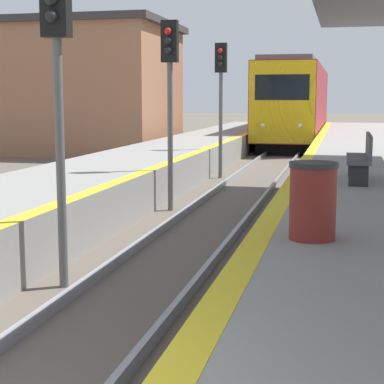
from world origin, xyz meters
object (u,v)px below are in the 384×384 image
at_px(signal_mid, 170,79).
at_px(bench, 362,156).
at_px(signal_far, 221,84).
at_px(trash_bin, 313,201).
at_px(train, 296,103).
at_px(signal_near, 57,65).

bearing_deg(signal_mid, bench, -14.76).
relative_size(signal_mid, bench, 2.27).
bearing_deg(signal_mid, signal_far, 90.00).
bearing_deg(trash_bin, train, 94.48).
xyz_separation_m(train, signal_near, (-1.04, -28.37, 0.74)).
height_order(signal_mid, trash_bin, signal_mid).
relative_size(signal_near, signal_mid, 1.00).
relative_size(signal_mid, signal_far, 1.00).
bearing_deg(signal_near, trash_bin, -7.43).
distance_m(signal_near, trash_bin, 3.68).
distance_m(train, trash_bin, 28.90).
bearing_deg(bench, signal_mid, 165.24).
bearing_deg(train, bench, -82.85).
distance_m(train, signal_near, 28.40).
bearing_deg(bench, trash_bin, -97.17).
height_order(signal_far, trash_bin, signal_far).
bearing_deg(signal_near, train, 87.89).
xyz_separation_m(trash_bin, bench, (0.68, 5.40, 0.05)).
relative_size(train, trash_bin, 19.78).
xyz_separation_m(train, bench, (2.94, -23.41, -0.79)).
relative_size(signal_near, trash_bin, 4.72).
height_order(train, trash_bin, train).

